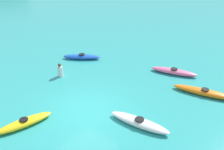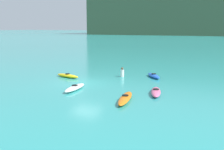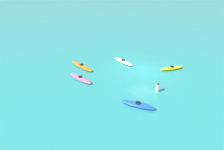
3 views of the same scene
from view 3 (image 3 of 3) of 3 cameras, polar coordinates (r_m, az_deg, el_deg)
name	(u,v)px [view 3 (image 3 of 3)]	position (r m, az deg, el deg)	size (l,w,h in m)	color
ground_plane	(143,71)	(21.00, 8.92, 1.27)	(600.00, 600.00, 0.00)	teal
kayak_blue	(138,105)	(15.41, 7.50, -8.46)	(2.17, 2.50, 0.37)	blue
kayak_pink	(80,78)	(19.11, -9.04, -0.96)	(1.57, 2.97, 0.37)	pink
kayak_white	(123,62)	(22.54, 3.24, 3.89)	(1.18, 3.06, 0.37)	white
kayak_yellow	(172,68)	(21.83, 16.80, 1.90)	(2.72, 1.12, 0.37)	yellow
kayak_orange	(82,66)	(21.62, -8.71, 2.54)	(1.56, 3.54, 0.37)	orange
person_near_shore	(158,88)	(17.39, 12.98, -3.58)	(0.43, 0.43, 0.88)	silver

